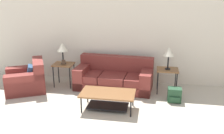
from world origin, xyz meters
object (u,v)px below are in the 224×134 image
armchair (27,80)px  table_lamp_right (169,52)px  couch (114,77)px  coffee_table (108,97)px  side_table_right (167,72)px  side_table_left (64,66)px  backpack (174,95)px  table_lamp_left (62,47)px

armchair → table_lamp_right: (3.62, 0.47, 0.80)m
couch → coffee_table: 1.26m
couch → side_table_right: size_ratio=3.29×
side_table_left → backpack: bearing=-10.2°
table_lamp_right → backpack: size_ratio=1.70×
armchair → table_lamp_left: 1.25m
side_table_right → backpack: bearing=-72.3°
side_table_left → backpack: (2.94, -0.53, -0.39)m
side_table_left → table_lamp_right: 2.82m
coffee_table → side_table_right: size_ratio=1.89×
armchair → backpack: bearing=-0.8°
coffee_table → table_lamp_left: (-1.45, 1.18, 0.79)m
couch → backpack: (1.55, -0.61, -0.13)m
couch → table_lamp_left: bearing=-176.6°
couch → table_lamp_right: size_ratio=3.60×
table_lamp_left → table_lamp_right: same height
side_table_left → table_lamp_left: table_lamp_left is taller
armchair → side_table_left: armchair is taller
armchair → couch: bearing=13.9°
side_table_right → table_lamp_right: table_lamp_right is taller
table_lamp_left → table_lamp_right: (2.77, 0.00, 0.00)m
side_table_left → table_lamp_left: (0.00, 0.00, 0.53)m
table_lamp_left → table_lamp_right: 2.77m
backpack → couch: bearing=158.5°
table_lamp_left → table_lamp_right: size_ratio=1.00×
armchair → backpack: 3.79m
armchair → table_lamp_left: bearing=29.1°
couch → side_table_right: bearing=-3.4°
side_table_left → backpack: side_table_left is taller
coffee_table → table_lamp_right: (1.32, 1.18, 0.79)m
coffee_table → side_table_left: 1.88m
table_lamp_left → backpack: table_lamp_left is taller
couch → side_table_right: couch is taller
coffee_table → armchair: bearing=162.9°
side_table_left → table_lamp_right: bearing=0.0°
table_lamp_right → backpack: bearing=-72.3°
coffee_table → table_lamp_left: size_ratio=2.07×
couch → backpack: 1.67m
backpack → side_table_left: bearing=169.8°
side_table_right → couch: bearing=176.6°
couch → side_table_left: 1.42m
armchair → coffee_table: (2.29, -0.71, 0.01)m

